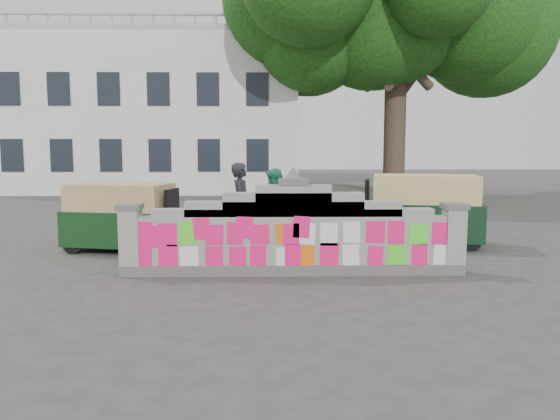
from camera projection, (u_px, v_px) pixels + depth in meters
The scene contains 9 objects.
ground at pixel (293, 274), 10.26m from camera, with size 100.00×100.00×0.00m, color #383533.
parapet_wall at pixel (293, 235), 10.17m from camera, with size 6.48×0.44×2.01m.
building at pixel (155, 119), 31.50m from camera, with size 16.00×10.00×8.90m.
shade_tree at pixel (397, 16), 27.25m from camera, with size 12.00×10.00×12.00m.
cyclist_bike at pixel (242, 233), 11.77m from camera, with size 0.70×2.02×1.06m, color black.
cyclist_rider at pixel (241, 216), 11.73m from camera, with size 0.66×0.43×1.80m, color black.
pedestrian at pixel (273, 207), 13.11m from camera, with size 0.91×0.71×1.87m, color #289666.
rickshaw_left at pixel (124, 216), 12.51m from camera, with size 2.88×1.77×1.55m.
rickshaw_right at pixel (421, 209), 13.23m from camera, with size 3.18×1.96×1.71m.
Camera 1 is at (-0.45, -10.05, 2.36)m, focal length 35.00 mm.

